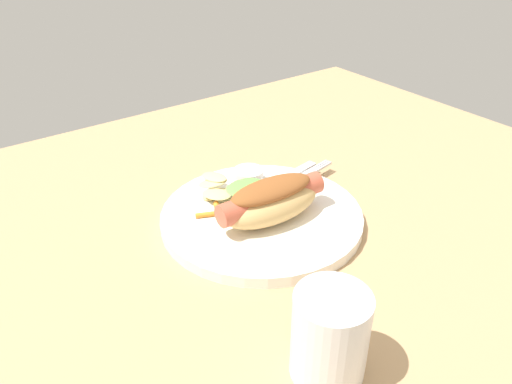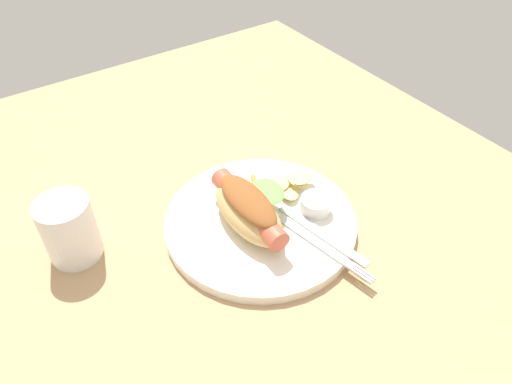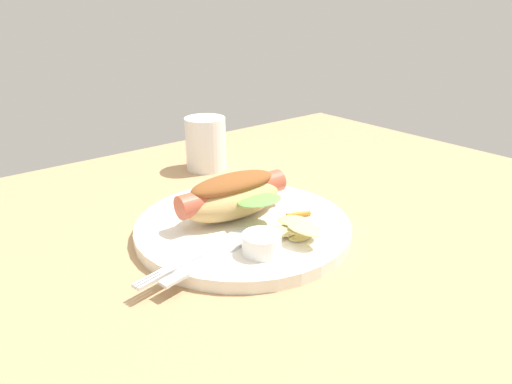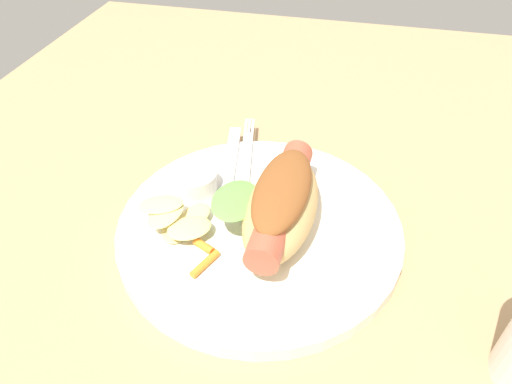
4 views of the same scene
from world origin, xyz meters
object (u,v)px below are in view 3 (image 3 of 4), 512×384
Objects in this scene: plate at (242,227)px; hot_dog at (233,195)px; carrot_garnish at (295,217)px; sauce_ramekin at (262,243)px; fork at (198,254)px; drinking_cup at (206,144)px; knife at (217,255)px; chips_pile at (297,229)px.

plate is 1.77× the size of hot_dog.
hot_dog is (-0.10, -2.08, 3.88)cm from plate.
plate is 6.32× the size of carrot_garnish.
sauce_ramekin is (3.09, 7.73, 1.97)cm from plate.
fork is 34.49cm from drinking_cup.
knife is at bearing -28.26° from sauce_ramekin.
sauce_ramekin is 0.29× the size of knife.
knife is 1.83× the size of chips_pile.
drinking_cup is at bearing -131.54° from knife.
sauce_ramekin reaches higher than carrot_garnish.
plate is 6.17× the size of sauce_ramekin.
chips_pile reaches higher than fork.
carrot_garnish is (-5.99, 3.85, 1.17)cm from plate.
sauce_ramekin is 0.49× the size of drinking_cup.
hot_dog is at bearing -146.54° from knife.
hot_dog is 3.58× the size of carrot_garnish.
plate is 7.22cm from carrot_garnish.
carrot_garnish is (-5.89, 5.94, -2.71)cm from hot_dog.
hot_dog is at bearing -92.69° from plate.
knife is 10.64cm from chips_pile.
carrot_garnish reaches higher than fork.
drinking_cup is (-10.38, -22.33, 0.05)cm from hot_dog.
chips_pile is (-5.77, -0.07, 0.02)cm from sauce_ramekin.
chips_pile is 1.92× the size of carrot_garnish.
carrot_garnish is (-9.08, -3.88, -0.80)cm from sauce_ramekin.
fork is 15.21cm from carrot_garnish.
drinking_cup reaches higher than fork.
fork is (9.22, 3.75, 1.00)cm from plate.
sauce_ramekin is 9.90cm from carrot_garnish.
knife is 1.66× the size of drinking_cup.
chips_pile is at bearing 150.98° from fork.
plate is 1.80× the size of knife.
hot_dog is at bearing -75.17° from chips_pile.
drinking_cup is (-19.70, -28.17, 2.93)cm from fork.
sauce_ramekin is 0.53× the size of chips_pile.
chips_pile is (-10.32, 2.38, 1.02)cm from knife.
hot_dog is 3.49× the size of sauce_ramekin.
sauce_ramekin is 7.37cm from fork.
carrot_garnish is (-13.63, -1.43, 0.19)cm from knife.
chips_pile is (-2.68, 7.67, 2.00)cm from plate.
fork is at bearing -54.33° from knife.
chips_pile reaches higher than plate.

